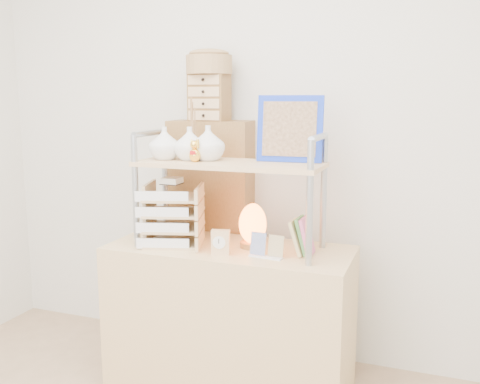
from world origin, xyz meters
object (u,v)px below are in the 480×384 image
object	(u,v)px
letter_tray	(173,218)
desk	(230,319)
cabinet	(212,239)
salt_lamp	(253,225)

from	to	relation	value
letter_tray	desk	bearing A→B (deg)	9.93
cabinet	letter_tray	size ratio (longest dim) A/B	3.97
salt_lamp	cabinet	bearing A→B (deg)	137.30
desk	salt_lamp	world-z (taller)	salt_lamp
desk	letter_tray	distance (m)	0.59
desk	salt_lamp	bearing A→B (deg)	20.25
cabinet	salt_lamp	distance (m)	0.52
letter_tray	salt_lamp	size ratio (longest dim) A/B	1.56
cabinet	salt_lamp	xyz separation A→B (m)	(0.36, -0.33, 0.19)
desk	cabinet	xyz separation A→B (m)	(-0.25, 0.37, 0.30)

